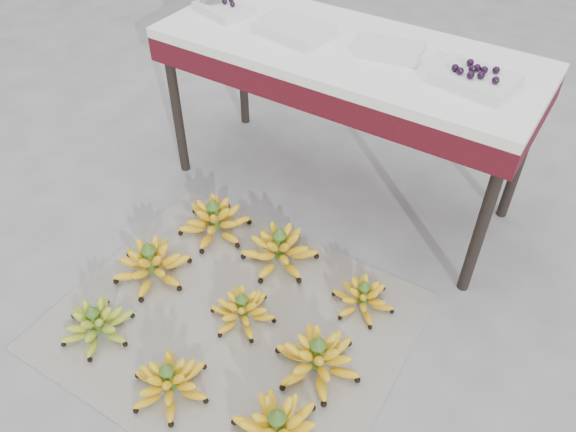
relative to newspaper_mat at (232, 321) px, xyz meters
The scene contains 16 objects.
ground 0.02m from the newspaper_mat, 63.13° to the left, with size 60.00×60.00×0.00m, color slate.
newspaper_mat is the anchor object (origin of this frame).
bunch_front_left 0.49m from the newspaper_mat, 141.04° to the right, with size 0.34×0.34×0.16m.
bunch_front_center 0.35m from the newspaper_mat, 89.37° to the right, with size 0.29×0.29×0.16m.
bunch_front_right 0.50m from the newspaper_mat, 36.24° to the right, with size 0.33×0.33×0.18m.
bunch_mid_left 0.41m from the newspaper_mat, behind, with size 0.40×0.40×0.19m.
bunch_mid_center 0.07m from the newspaper_mat, 47.40° to the left, with size 0.27×0.27×0.15m.
bunch_mid_right 0.38m from the newspaper_mat, ahead, with size 0.31×0.31×0.18m.
bunch_back_left 0.50m from the newspaper_mat, 135.04° to the left, with size 0.39×0.39×0.19m.
bunch_back_center 0.36m from the newspaper_mat, 93.03° to the left, with size 0.34×0.34×0.19m.
bunch_back_right 0.50m from the newspaper_mat, 40.95° to the left, with size 0.28×0.28×0.14m.
vendor_table 1.10m from the newspaper_mat, 92.93° to the left, with size 1.54×0.61×0.74m.
tray_far_left 1.32m from the newspaper_mat, 125.91° to the left, with size 0.27×0.22×0.06m.
tray_left 1.17m from the newspaper_mat, 107.07° to the left, with size 0.30×0.23×0.04m.
tray_right 1.19m from the newspaper_mat, 81.56° to the left, with size 0.25×0.20×0.04m.
tray_far_right 1.23m from the newspaper_mat, 60.84° to the left, with size 0.30×0.23×0.07m.
Camera 1 is at (0.86, -0.99, 1.72)m, focal length 35.00 mm.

